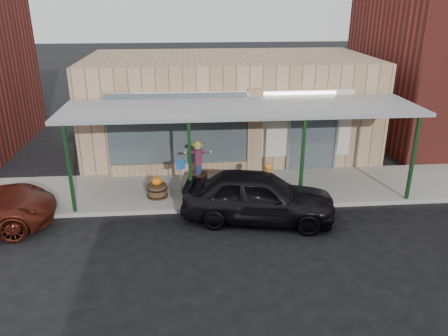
{
  "coord_description": "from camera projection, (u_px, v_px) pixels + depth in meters",
  "views": [
    {
      "loc": [
        -1.83,
        -10.69,
        6.51
      ],
      "look_at": [
        -0.68,
        2.6,
        1.29
      ],
      "focal_mm": 35.0,
      "sensor_mm": 36.0,
      "label": 1
    }
  ],
  "objects": [
    {
      "name": "storefront",
      "position": [
        228.0,
        105.0,
        19.25
      ],
      "size": [
        12.0,
        6.25,
        4.2
      ],
      "color": "tan",
      "rests_on": "ground"
    },
    {
      "name": "handicap_sign",
      "position": [
        181.0,
        175.0,
        14.27
      ],
      "size": [
        0.28,
        0.14,
        1.46
      ],
      "rotation": [
        0.0,
        0.0,
        0.42
      ],
      "color": "gray",
      "rests_on": "sidewalk"
    },
    {
      "name": "parked_sedan",
      "position": [
        258.0,
        196.0,
        13.47
      ],
      "size": [
        4.98,
        2.82,
        1.6
      ],
      "rotation": [
        0.0,
        0.0,
        1.36
      ],
      "color": "black",
      "rests_on": "ground"
    },
    {
      "name": "barrel_scarecrow",
      "position": [
        198.0,
        170.0,
        15.74
      ],
      "size": [
        0.98,
        0.84,
        1.67
      ],
      "rotation": [
        0.0,
        0.0,
        0.38
      ],
      "color": "#4E371F",
      "rests_on": "sidewalk"
    },
    {
      "name": "sidewalk",
      "position": [
        240.0,
        189.0,
        15.75
      ],
      "size": [
        40.0,
        3.2,
        0.15
      ],
      "primitive_type": "cube",
      "color": "gray",
      "rests_on": "ground"
    },
    {
      "name": "awning",
      "position": [
        242.0,
        109.0,
        14.65
      ],
      "size": [
        12.0,
        3.0,
        3.04
      ],
      "color": "gray",
      "rests_on": "ground"
    },
    {
      "name": "ground",
      "position": [
        256.0,
        243.0,
        12.44
      ],
      "size": [
        120.0,
        120.0,
        0.0
      ],
      "primitive_type": "plane",
      "color": "black",
      "rests_on": "ground"
    },
    {
      "name": "block_buildings_near",
      "position": [
        270.0,
        63.0,
        19.76
      ],
      "size": [
        61.0,
        8.0,
        8.0
      ],
      "color": "maroon",
      "rests_on": "ground"
    },
    {
      "name": "barrel_pumpkin",
      "position": [
        157.0,
        190.0,
        14.81
      ],
      "size": [
        0.74,
        0.74,
        0.8
      ],
      "rotation": [
        0.0,
        0.0,
        0.1
      ],
      "color": "#4E371F",
      "rests_on": "sidewalk"
    }
  ]
}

